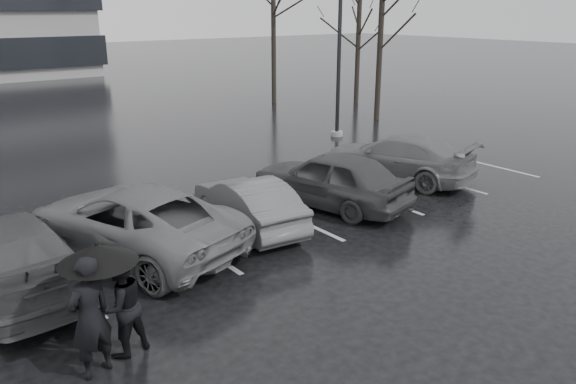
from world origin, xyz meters
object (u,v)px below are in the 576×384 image
(pedestrian_left, at_px, (90,317))
(tree_ne, at_px, (358,39))
(car_main, at_px, (330,179))
(tree_north, at_px, (273,24))
(car_west_a, at_px, (248,203))
(car_west_b, at_px, (132,220))
(pedestrian_right, at_px, (121,306))
(car_west_c, at_px, (4,254))
(tree_east, at_px, (381,33))
(lamp_post, at_px, (340,34))
(car_east, at_px, (397,157))

(pedestrian_left, xyz_separation_m, tree_ne, (20.14, 15.39, 2.57))
(car_main, bearing_deg, tree_ne, -150.56)
(car_main, distance_m, tree_north, 17.82)
(car_west_a, height_order, tree_ne, tree_ne)
(car_west_b, bearing_deg, pedestrian_right, 47.59)
(car_west_a, xyz_separation_m, pedestrian_left, (-4.97, -3.44, 0.31))
(car_main, xyz_separation_m, car_west_c, (-8.01, 0.13, -0.03))
(car_west_a, xyz_separation_m, tree_ne, (15.18, 11.96, 2.88))
(car_main, height_order, car_west_c, car_main)
(pedestrian_left, height_order, tree_east, tree_east)
(car_west_b, bearing_deg, tree_east, -171.14)
(pedestrian_right, relative_size, tree_east, 0.20)
(car_main, relative_size, pedestrian_right, 2.72)
(car_main, height_order, lamp_post, lamp_post)
(car_east, relative_size, lamp_post, 0.53)
(car_main, xyz_separation_m, tree_north, (9.04, 14.96, 3.49))
(lamp_post, bearing_deg, tree_ne, 40.69)
(pedestrian_left, bearing_deg, car_main, -172.48)
(lamp_post, bearing_deg, tree_north, 70.59)
(car_west_b, height_order, car_west_c, car_west_b)
(lamp_post, bearing_deg, car_west_a, -143.75)
(pedestrian_left, relative_size, tree_north, 0.22)
(tree_ne, bearing_deg, tree_north, 139.40)
(car_main, distance_m, pedestrian_left, 8.34)
(pedestrian_left, bearing_deg, lamp_post, -161.10)
(car_west_c, bearing_deg, tree_north, -142.54)
(car_main, height_order, car_west_b, car_main)
(car_east, bearing_deg, pedestrian_left, 4.67)
(pedestrian_right, relative_size, lamp_post, 0.18)
(tree_east, bearing_deg, car_main, -141.60)
(car_west_b, distance_m, tree_north, 20.87)
(car_east, relative_size, pedestrian_left, 2.59)
(car_west_a, xyz_separation_m, car_west_b, (-2.78, 0.32, 0.12))
(pedestrian_left, height_order, tree_north, tree_north)
(pedestrian_left, height_order, lamp_post, lamp_post)
(lamp_post, relative_size, tree_east, 1.13)
(tree_ne, height_order, tree_north, tree_north)
(tree_north, bearing_deg, tree_east, -81.87)
(car_west_a, height_order, car_west_c, car_west_c)
(car_west_c, xyz_separation_m, tree_east, (18.05, 7.82, 3.27))
(car_west_a, distance_m, pedestrian_left, 6.05)
(car_main, height_order, tree_ne, tree_ne)
(pedestrian_right, bearing_deg, tree_east, -158.82)
(car_west_a, bearing_deg, tree_east, -141.66)
(car_west_a, height_order, tree_east, tree_east)
(tree_ne, bearing_deg, car_west_c, -150.08)
(pedestrian_left, bearing_deg, pedestrian_right, -173.18)
(tree_east, bearing_deg, tree_north, 98.13)
(car_west_c, bearing_deg, car_west_b, -179.30)
(tree_ne, relative_size, tree_north, 0.82)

